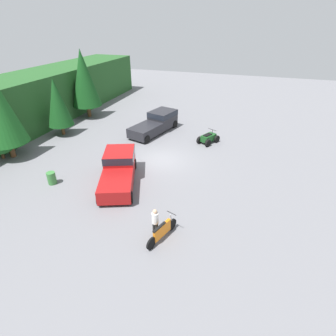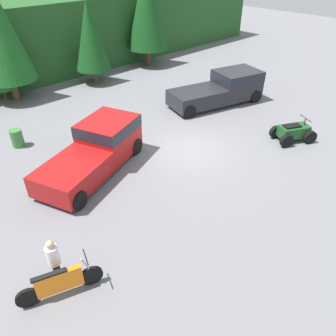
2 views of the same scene
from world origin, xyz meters
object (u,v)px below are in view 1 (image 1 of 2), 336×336
object	(u,v)px
dirt_bike	(162,231)
rider_person	(155,221)
pickup_truck_red	(119,168)
pickup_truck_second	(157,122)
quad_atv	(208,138)
steel_barrel	(52,178)

from	to	relation	value
dirt_bike	rider_person	world-z (taller)	rider_person
pickup_truck_red	pickup_truck_second	bearing A→B (deg)	-17.09
pickup_truck_red	dirt_bike	distance (m)	6.58
quad_atv	rider_person	bearing A→B (deg)	-154.85
pickup_truck_red	steel_barrel	bearing A→B (deg)	92.57
pickup_truck_second	quad_atv	world-z (taller)	pickup_truck_second
dirt_bike	rider_person	bearing A→B (deg)	90.33
pickup_truck_second	dirt_bike	world-z (taller)	pickup_truck_second
pickup_truck_second	steel_barrel	size ratio (longest dim) A/B	7.03
rider_person	dirt_bike	bearing A→B (deg)	-81.70
pickup_truck_red	quad_atv	distance (m)	9.66
quad_atv	rider_person	distance (m)	12.73
pickup_truck_second	quad_atv	bearing A→B (deg)	-88.04
pickup_truck_second	rider_person	distance (m)	14.94
pickup_truck_red	dirt_bike	bearing A→B (deg)	-154.53
dirt_bike	rider_person	xyz separation A→B (m)	(0.14, 0.43, 0.43)
quad_atv	pickup_truck_red	bearing A→B (deg)	177.31
rider_person	quad_atv	bearing A→B (deg)	25.10
pickup_truck_red	pickup_truck_second	distance (m)	9.73
quad_atv	rider_person	size ratio (longest dim) A/B	1.37
pickup_truck_red	dirt_bike	size ratio (longest dim) A/B	2.50
pickup_truck_red	dirt_bike	xyz separation A→B (m)	(-4.48, -4.79, -0.48)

